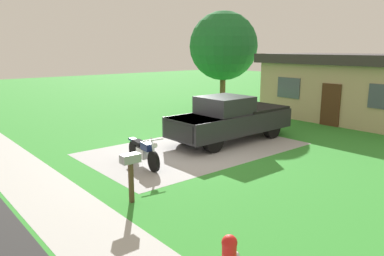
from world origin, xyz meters
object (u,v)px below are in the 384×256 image
neighbor_house (356,87)px  mailbox (131,165)px  motorcycle (143,152)px  pickup_truck (232,118)px  shade_tree (223,46)px

neighbor_house → mailbox: bearing=-83.3°
motorcycle → neighbor_house: neighbor_house is taller
motorcycle → mailbox: (2.34, -1.86, 0.51)m
pickup_truck → mailbox: 7.11m
mailbox → shade_tree: size_ratio=0.21×
pickup_truck → mailbox: (2.82, -6.53, 0.03)m
mailbox → pickup_truck: bearing=113.3°
mailbox → motorcycle: bearing=141.5°
shade_tree → pickup_truck: bearing=-42.3°
neighbor_house → motorcycle: bearing=-92.5°
pickup_truck → neighbor_house: bearing=82.9°
motorcycle → mailbox: size_ratio=1.75×
motorcycle → neighbor_house: size_ratio=0.23×
mailbox → neighbor_house: bearing=96.7°
motorcycle → neighbor_house: (0.57, 13.13, 1.32)m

